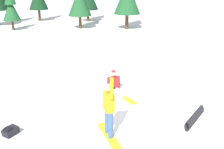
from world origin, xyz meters
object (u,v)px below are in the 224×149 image
backpack_black (10,131)px  pine_tree_tall (11,6)px  snowboarder_foreground (109,108)px  snowboarder_midground (116,85)px  loose_snowboard_far_spare (195,117)px

backpack_black → pine_tree_tall: size_ratio=0.14×
snowboarder_foreground → snowboarder_midground: snowboarder_foreground is taller
loose_snowboard_far_spare → pine_tree_tall: bearing=125.8°
loose_snowboard_far_spare → backpack_black: 5.97m
snowboarder_midground → backpack_black: snowboarder_midground is taller
backpack_black → snowboarder_midground: bearing=47.2°
backpack_black → pine_tree_tall: pine_tree_tall is taller
snowboarder_midground → loose_snowboard_far_spare: snowboarder_midground is taller
snowboarder_midground → loose_snowboard_far_spare: 3.64m
snowboarder_foreground → loose_snowboard_far_spare: snowboarder_foreground is taller
snowboarder_foreground → backpack_black: bearing=-179.8°
snowboarder_foreground → loose_snowboard_far_spare: (2.87, 1.00, -0.79)m
snowboarder_foreground → pine_tree_tall: bearing=117.5°
loose_snowboard_far_spare → backpack_black: (-5.89, -1.01, 0.00)m
snowboarder_midground → backpack_black: 4.73m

